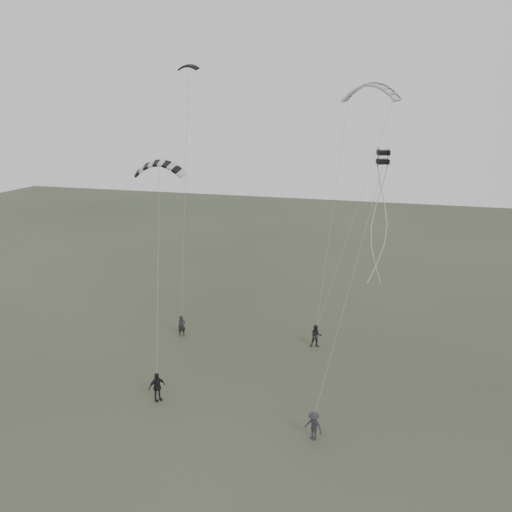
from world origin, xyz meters
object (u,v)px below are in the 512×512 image
(flyer_left, at_px, (182,326))
(kite_dark_small, at_px, (188,66))
(flyer_far, at_px, (313,426))
(kite_box, at_px, (383,157))
(kite_striped, at_px, (159,163))
(kite_pale_large, at_px, (371,85))
(flyer_center, at_px, (157,387))
(flyer_right, at_px, (316,336))

(flyer_left, distance_m, kite_dark_small, 18.42)
(flyer_left, relative_size, kite_dark_small, 1.09)
(flyer_far, height_order, kite_box, kite_box)
(kite_striped, bearing_deg, kite_dark_small, 82.09)
(kite_dark_small, distance_m, kite_pale_large, 13.23)
(kite_striped, bearing_deg, kite_box, -17.87)
(kite_dark_small, xyz_separation_m, kite_pale_large, (11.90, 5.65, -1.14))
(flyer_center, xyz_separation_m, kite_striped, (-2.02, 5.69, 12.10))
(flyer_left, bearing_deg, flyer_far, -78.85)
(flyer_right, relative_size, kite_dark_small, 1.14)
(flyer_center, distance_m, flyer_far, 9.30)
(kite_striped, bearing_deg, flyer_center, -78.32)
(flyer_left, xyz_separation_m, flyer_right, (9.86, 0.95, 0.03))
(kite_pale_large, bearing_deg, kite_dark_small, -134.73)
(flyer_center, distance_m, kite_dark_small, 21.22)
(kite_pale_large, distance_m, kite_box, 13.82)
(flyer_center, bearing_deg, flyer_right, -0.63)
(kite_dark_small, distance_m, kite_box, 16.35)
(flyer_center, height_order, kite_box, kite_box)
(flyer_center, bearing_deg, kite_dark_small, 49.29)
(flyer_right, distance_m, kite_pale_large, 18.63)
(flyer_left, bearing_deg, kite_pale_large, -6.03)
(kite_dark_small, relative_size, kite_striped, 0.45)
(flyer_left, relative_size, flyer_far, 1.02)
(flyer_right, xyz_separation_m, kite_dark_small, (-9.65, 1.41, 18.24))
(kite_striped, bearing_deg, flyer_right, 12.79)
(flyer_far, bearing_deg, kite_dark_small, 156.56)
(kite_pale_large, height_order, kite_striped, kite_pale_large)
(kite_striped, bearing_deg, flyer_left, 86.66)
(flyer_center, bearing_deg, kite_box, -35.49)
(flyer_far, distance_m, kite_dark_small, 24.49)
(kite_pale_large, bearing_deg, flyer_center, -101.25)
(flyer_left, xyz_separation_m, kite_dark_small, (0.22, 2.37, 18.27))
(kite_pale_large, bearing_deg, flyer_right, -87.86)
(flyer_right, bearing_deg, flyer_left, 171.41)
(flyer_right, bearing_deg, kite_striped, -173.50)
(flyer_center, xyz_separation_m, kite_box, (11.59, 3.28, 13.00))
(flyer_left, relative_size, kite_striped, 0.49)
(flyer_left, distance_m, flyer_right, 9.91)
(flyer_left, bearing_deg, flyer_right, -33.98)
(flyer_right, bearing_deg, kite_box, -70.93)
(flyer_far, relative_size, kite_box, 2.27)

